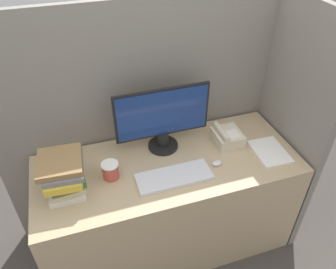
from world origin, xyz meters
TOP-DOWN VIEW (x-y plane):
  - cubicle_panel_rear at (0.00, 0.69)m, footprint 1.99×0.04m
  - cubicle_panel_right at (0.83, 0.36)m, footprint 0.04×0.71m
  - desk at (0.00, 0.33)m, footprint 1.59×0.65m
  - monitor at (0.02, 0.49)m, footprint 0.58×0.19m
  - keyboard at (-0.01, 0.20)m, footprint 0.43×0.16m
  - mouse at (0.27, 0.23)m, footprint 0.06×0.04m
  - coffee_cup at (-0.34, 0.32)m, footprint 0.10×0.10m
  - book_stack at (-0.59, 0.31)m, footprint 0.25×0.29m
  - desk_telephone at (0.42, 0.40)m, footprint 0.17×0.18m
  - paper_pile at (0.63, 0.23)m, footprint 0.20×0.27m

SIDE VIEW (x-z plane):
  - desk at x=0.00m, z-range 0.00..0.75m
  - paper_pile at x=0.63m, z-range 0.75..0.76m
  - keyboard at x=-0.01m, z-range 0.75..0.77m
  - mouse at x=0.27m, z-range 0.75..0.78m
  - desk_telephone at x=0.42m, z-range 0.74..0.85m
  - coffee_cup at x=-0.34m, z-range 0.75..0.85m
  - cubicle_panel_rear at x=0.00m, z-range 0.00..1.62m
  - cubicle_panel_right at x=0.83m, z-range 0.00..1.62m
  - book_stack at x=-0.59m, z-range 0.75..0.96m
  - monitor at x=0.02m, z-range 0.75..1.17m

